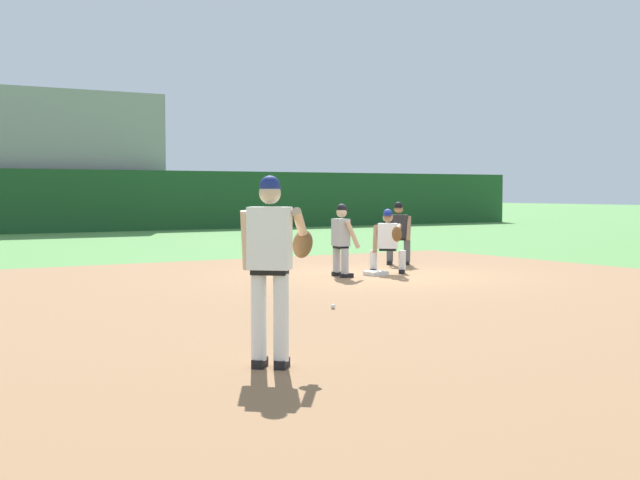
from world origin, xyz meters
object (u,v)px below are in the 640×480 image
Objects in this scene: pitcher at (272,259)px; baserunner at (342,237)px; first_base_bag at (376,273)px; baseball at (333,307)px; umpire at (398,231)px; first_baseman at (388,238)px.

pitcher is 1.27× the size of baserunner.
baserunner is at bearing 52.63° from pitcher.
baseball is at bearing -132.18° from first_base_bag.
first_base_bag is 2.81m from umpire.
umpire is at bearing 32.73° from baserunner.
umpire is at bearing 47.85° from first_baseman.
umpire reaches higher than baseball.
baserunner and umpire have the same top height.
umpire is at bearing 47.47° from pitcher.
first_baseman is 0.92× the size of umpire.
baserunner is at bearing -147.27° from umpire.
baseball is 7.94m from umpire.
first_baseman is (6.76, 7.35, -0.33)m from pitcher.
pitcher reaches higher than first_baseman.
first_baseman is 0.92× the size of baserunner.
first_base_bag is 0.28× the size of first_baseman.
first_baseman is at bearing 23.73° from first_base_bag.
pitcher reaches higher than umpire.
first_base_bag is 5.20m from baseball.
pitcher is at bearing -130.44° from baseball.
pitcher is 9.15m from baserunner.
first_base_bag is at bearing 48.61° from pitcher.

